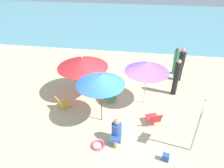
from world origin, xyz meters
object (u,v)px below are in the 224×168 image
umbrella_red (82,62)px  beach_bag (166,157)px  beach_chair_b (154,118)px  person_a (116,131)px  umbrella_purple (147,67)px  person_c (176,77)px  beach_chair_a (62,103)px  person_d (176,61)px  person_b (181,65)px  swim_ring (98,145)px  beach_chair_c (110,94)px  umbrella_blue (100,79)px  warning_sign (200,119)px

umbrella_red → beach_bag: umbrella_red is taller
beach_chair_b → person_a: person_a is taller
umbrella_purple → person_c: size_ratio=1.16×
beach_chair_a → person_d: person_d is taller
person_a → person_b: 5.26m
person_a → swim_ring: person_a is taller
person_a → person_c: (2.25, 3.22, 0.40)m
umbrella_red → person_d: size_ratio=1.45×
beach_chair_c → umbrella_purple: bearing=78.5°
person_a → beach_chair_b: bearing=126.1°
beach_chair_a → swim_ring: size_ratio=1.43×
beach_chair_a → beach_chair_c: beach_chair_a is taller
umbrella_blue → beach_chair_b: umbrella_blue is taller
person_b → warning_sign: (-0.13, -4.57, 0.50)m
beach_chair_a → warning_sign: size_ratio=0.32×
beach_chair_c → beach_bag: bearing=25.9°
umbrella_red → swim_ring: bearing=-66.9°
person_c → beach_bag: (-0.63, -3.77, -0.76)m
beach_chair_b → person_d: size_ratio=0.47×
person_c → beach_bag: bearing=-136.8°
beach_chair_a → umbrella_red: bearing=13.1°
umbrella_blue → beach_chair_c: bearing=85.0°
umbrella_purple → person_a: (-0.90, -2.31, -1.28)m
umbrella_red → beach_chair_b: umbrella_red is taller
warning_sign → swim_ring: warning_sign is taller
umbrella_purple → person_a: bearing=-111.2°
umbrella_blue → beach_chair_c: 2.06m
warning_sign → person_c: bearing=118.6°
umbrella_purple → warning_sign: warning_sign is taller
person_d → beach_bag: size_ratio=5.79×
beach_bag → beach_chair_a: bearing=154.3°
beach_chair_b → warning_sign: size_ratio=0.34×
beach_chair_b → umbrella_purple: bearing=-4.3°
beach_chair_c → person_b: (3.21, 2.24, 0.58)m
beach_chair_b → person_c: person_c is taller
person_a → person_c: bearing=143.6°
swim_ring → beach_bag: beach_bag is taller
swim_ring → beach_bag: (2.20, -0.24, 0.09)m
person_d → beach_chair_a: bearing=35.2°
beach_chair_c → person_a: person_a is taller
person_d → swim_ring: 6.36m
beach_chair_b → person_d: 4.41m
beach_chair_a → beach_bag: beach_chair_a is taller
umbrella_red → beach_chair_a: 1.89m
warning_sign → umbrella_purple: bearing=148.7°
umbrella_purple → swim_ring: size_ratio=4.29×
warning_sign → person_b: bearing=112.8°
umbrella_red → person_d: umbrella_red is taller
beach_chair_b → beach_bag: 1.59m
umbrella_blue → person_b: 4.99m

